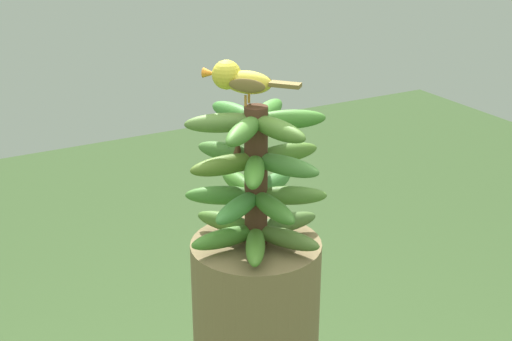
% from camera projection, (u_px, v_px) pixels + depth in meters
% --- Properties ---
extents(banana_bunch, '(0.28, 0.29, 0.29)m').
position_uv_depth(banana_bunch, '(256.00, 177.00, 1.41)').
color(banana_bunch, '#4C2D1E').
rests_on(banana_bunch, banana_tree).
extents(perched_bird, '(0.16, 0.15, 0.08)m').
position_uv_depth(perched_bird, '(238.00, 79.00, 1.36)').
color(perched_bird, '#C68933').
rests_on(perched_bird, banana_bunch).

